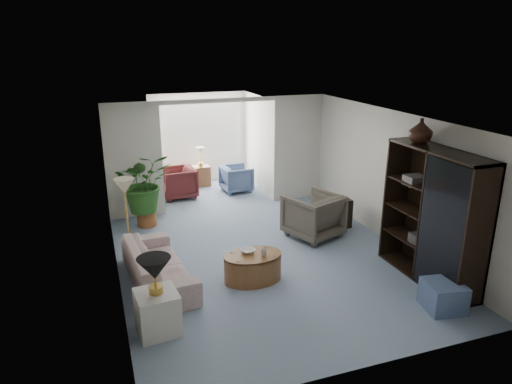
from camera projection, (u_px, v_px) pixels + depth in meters
name	position (u px, v px, depth m)	size (l,w,h in m)	color
floor	(267.00, 261.00, 8.22)	(6.00, 6.00, 0.00)	#8BA1B7
sunroom_floor	(210.00, 193.00, 11.89)	(2.60, 2.60, 0.00)	#8BA1B7
back_pier_left	(134.00, 161.00, 9.92)	(1.20, 0.12, 2.50)	silver
back_pier_right	(298.00, 148.00, 11.12)	(1.20, 0.12, 2.50)	silver
back_header	(219.00, 101.00, 10.15)	(2.60, 0.12, 0.10)	silver
window_pane	(199.00, 131.00, 12.43)	(2.20, 0.02, 1.50)	white
window_blinds	(199.00, 131.00, 12.40)	(2.20, 0.02, 1.50)	white
framed_picture	(398.00, 157.00, 8.38)	(0.04, 0.50, 0.40)	beige
sofa	(158.00, 265.00, 7.43)	(2.07, 0.81, 0.61)	beige
end_table	(158.00, 312.00, 6.16)	(0.53, 0.53, 0.58)	silver
table_lamp	(154.00, 269.00, 5.96)	(0.44, 0.44, 0.30)	black
floor_lamp	(124.00, 186.00, 8.24)	(0.36, 0.36, 0.28)	beige
coffee_table	(253.00, 267.00, 7.53)	(0.95, 0.95, 0.45)	brown
coffee_bowl	(248.00, 251.00, 7.52)	(0.23, 0.23, 0.06)	white
coffee_cup	(264.00, 253.00, 7.40)	(0.11, 0.11, 0.10)	#BDB6A5
wingback_chair	(313.00, 216.00, 9.14)	(0.93, 0.96, 0.87)	#605A4C
side_table_dark	(337.00, 213.00, 9.68)	(0.50, 0.40, 0.60)	black
entertainment_cabinet	(433.00, 216.00, 7.33)	(0.52, 1.93, 2.15)	black
cabinet_urn	(421.00, 131.00, 7.38)	(0.37, 0.37, 0.39)	#331A11
ottoman	(443.00, 296.00, 6.72)	(0.52, 0.52, 0.42)	slate
plant_pot	(147.00, 218.00, 9.76)	(0.40, 0.40, 0.32)	brown
house_plant	(144.00, 182.00, 9.52)	(1.12, 0.97, 1.24)	#285A1E
sunroom_chair_blue	(237.00, 179.00, 11.94)	(0.71, 0.73, 0.67)	slate
sunroom_chair_maroon	(178.00, 183.00, 11.45)	(0.80, 0.82, 0.75)	maroon
sunroom_table	(201.00, 176.00, 12.39)	(0.44, 0.34, 0.54)	brown
shelf_clutter	(432.00, 217.00, 7.27)	(0.30, 1.15, 1.06)	#595753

